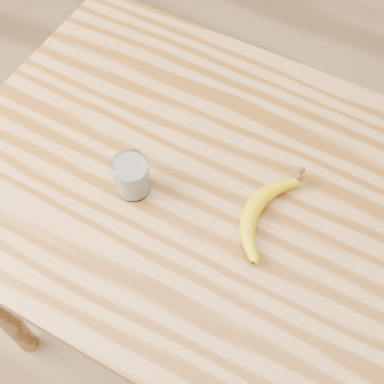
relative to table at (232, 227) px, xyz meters
The scene contains 4 objects.
room 0.58m from the table, ahead, with size 4.04×4.04×2.70m.
table is the anchor object (origin of this frame).
smoothie_glass 0.27m from the table, 156.74° to the right, with size 0.07×0.07×0.09m.
banana 0.15m from the table, 23.04° to the right, with size 0.10×0.28×0.03m, color #CBA200, non-canonical shape.
Camera 1 is at (0.19, -0.52, 1.81)m, focal length 50.00 mm.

